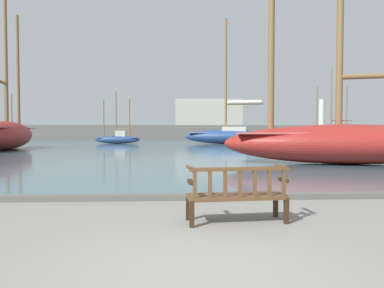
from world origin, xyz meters
TOP-DOWN VIEW (x-y plane):
  - ground_plane at (0.00, 0.00)m, footprint 160.00×160.00m
  - harbor_water at (0.00, 44.00)m, footprint 100.00×80.00m
  - quay_edge_kerb at (0.00, 3.85)m, footprint 40.00×0.30m
  - park_bench at (0.72, 1.92)m, footprint 1.64×0.67m
  - sailboat_nearest_starboard at (-13.93, 24.55)m, footprint 4.36×11.74m
  - sailboat_far_port at (-7.42, 38.45)m, footprint 5.56×1.65m
  - sailboat_outer_starboard at (20.55, 41.18)m, footprint 9.07×2.66m
  - sailboat_mid_port at (-21.69, 40.12)m, footprint 1.73×5.82m
  - sailboat_outer_port at (5.94, 36.91)m, footprint 10.81×5.33m
  - sailboat_mid_starboard at (7.09, 11.05)m, footprint 10.93×5.37m
  - far_breakwater at (1.44, 56.17)m, footprint 56.30×2.40m

SIDE VIEW (x-z plane):
  - ground_plane at x=0.00m, z-range 0.00..0.00m
  - harbor_water at x=0.00m, z-range 0.00..0.08m
  - quay_edge_kerb at x=0.00m, z-range 0.00..0.12m
  - park_bench at x=0.72m, z-range 0.01..0.93m
  - sailboat_far_port at x=-7.42m, z-range -2.47..3.93m
  - sailboat_mid_port at x=-21.69m, z-range -3.25..4.79m
  - sailboat_outer_starboard at x=20.55m, z-range -3.91..5.88m
  - sailboat_outer_port at x=5.94m, z-range -6.23..8.60m
  - sailboat_mid_starboard at x=7.09m, z-range -5.80..8.28m
  - sailboat_nearest_starboard at x=-13.93m, z-range -6.92..9.74m
  - far_breakwater at x=1.44m, z-range -1.46..5.85m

